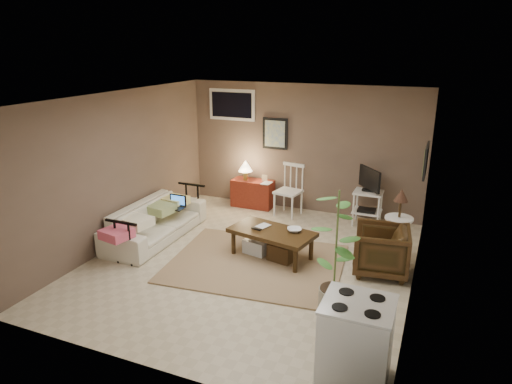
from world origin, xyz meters
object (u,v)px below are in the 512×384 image
at_px(side_table, 399,216).
at_px(spindle_chair, 289,192).
at_px(red_console, 252,191).
at_px(potted_plant, 336,249).
at_px(coffee_table, 271,242).
at_px(stove, 356,342).
at_px(armchair, 381,248).
at_px(tv_stand, 368,195).
at_px(sofa, 155,216).

bearing_deg(side_table, spindle_chair, 151.36).
bearing_deg(red_console, potted_plant, -52.60).
relative_size(coffee_table, red_console, 1.44).
relative_size(side_table, stove, 1.29).
height_order(coffee_table, side_table, side_table).
height_order(coffee_table, armchair, armchair).
bearing_deg(potted_plant, armchair, 73.45).
distance_m(coffee_table, red_console, 2.31).
bearing_deg(tv_stand, side_table, -61.86).
bearing_deg(armchair, coffee_table, -91.82).
bearing_deg(armchair, side_table, 156.35).
height_order(red_console, side_table, side_table).
distance_m(sofa, tv_stand, 3.67).
distance_m(tv_stand, armchair, 1.81).
distance_m(side_table, armchair, 0.65).
height_order(sofa, side_table, side_table).
distance_m(coffee_table, stove, 2.72).
xyz_separation_m(red_console, armchair, (2.73, -1.85, 0.05)).
xyz_separation_m(sofa, red_console, (0.86, 2.03, -0.07)).
bearing_deg(potted_plant, stove, -66.74).
distance_m(red_console, potted_plant, 3.92).
relative_size(armchair, stove, 0.88).
distance_m(coffee_table, armchair, 1.58).
height_order(sofa, stove, stove).
bearing_deg(red_console, armchair, -34.03).
bearing_deg(tv_stand, potted_plant, -87.97).
bearing_deg(potted_plant, sofa, 161.82).
bearing_deg(spindle_chair, side_table, -28.64).
bearing_deg(armchair, stove, -5.12).
bearing_deg(tv_stand, red_console, 177.18).
height_order(coffee_table, red_console, red_console).
bearing_deg(red_console, tv_stand, -2.82).
relative_size(side_table, potted_plant, 0.70).
bearing_deg(red_console, side_table, -24.20).
bearing_deg(sofa, stove, -119.92).
bearing_deg(side_table, stove, -91.52).
bearing_deg(armchair, tv_stand, -171.91).
bearing_deg(tv_stand, armchair, -74.67).
relative_size(red_console, tv_stand, 0.90).
xyz_separation_m(coffee_table, armchair, (1.57, 0.15, 0.11)).
relative_size(spindle_chair, side_table, 0.88).
bearing_deg(armchair, spindle_chair, -138.44).
xyz_separation_m(armchair, stove, (0.09, -2.30, 0.05)).
height_order(coffee_table, stove, stove).
bearing_deg(red_console, coffee_table, -59.81).
bearing_deg(red_console, stove, -55.82).
xyz_separation_m(coffee_table, spindle_chair, (-0.35, 1.83, 0.19)).
height_order(coffee_table, sofa, sofa).
height_order(red_console, spindle_chair, spindle_chair).
bearing_deg(spindle_chair, potted_plant, -62.09).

